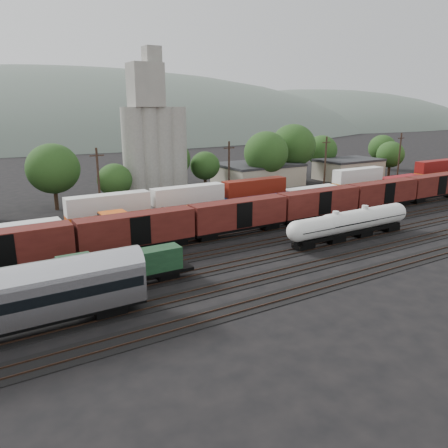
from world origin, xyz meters
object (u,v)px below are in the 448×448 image
green_locomotive (114,270)px  grain_silo (154,142)px  orange_locomotive (144,223)px  tank_car_a (335,226)px

green_locomotive → grain_silo: size_ratio=0.52×
orange_locomotive → grain_silo: 30.25m
orange_locomotive → grain_silo: bearing=64.0°
tank_car_a → grain_silo: (-8.84, 41.00, 8.73)m
green_locomotive → tank_car_a: size_ratio=0.93×
tank_car_a → grain_silo: 42.84m
orange_locomotive → tank_car_a: bearing=-34.9°
green_locomotive → orange_locomotive: orange_locomotive is taller
tank_car_a → orange_locomotive: size_ratio=0.95×
green_locomotive → grain_silo: bearing=62.1°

